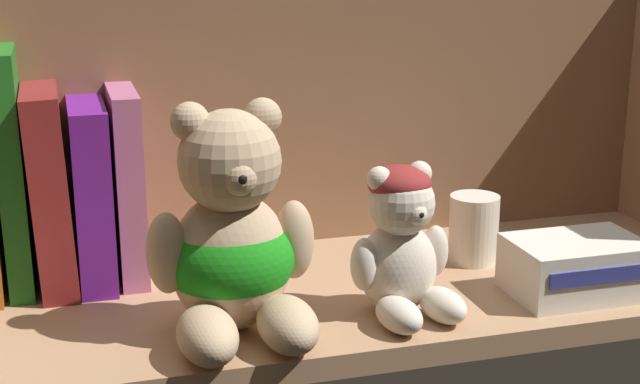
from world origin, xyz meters
The scene contains 10 objects.
shelf_board centered at (0.00, 0.00, 1.00)cm, with size 82.97×26.10×2.00cm, color #A87F5B.
shelf_back_panel centered at (0.00, 13.65, 14.53)cm, with size 85.37×1.20×29.07cm, color brown.
book_6 centered at (-22.45, 9.64, 12.51)cm, with size 2.06×12.58×21.01cm, color #1F681D.
book_7 centered at (-19.49, 9.64, 10.78)cm, with size 3.09×14.79×17.57cm, color maroon.
book_8 centered at (-15.99, 9.64, 10.06)cm, with size 3.13×14.19×16.13cm, color #651B88.
book_9 centered at (-12.84, 9.64, 10.56)cm, with size 2.38×12.59×17.12cm, color #B46088.
teddy_bear_larger centered at (-6.19, -6.38, 9.21)cm, with size 13.35×13.92×18.33cm.
teddy_bear_smaller centered at (7.67, -6.81, 7.96)cm, with size 9.39×9.75×12.57cm.
pillar_candle centered at (18.72, 2.79, 5.24)cm, with size 4.69×4.69×6.49cm, color silver.
small_product_box centered at (23.73, -7.13, 4.43)cm, with size 11.36×7.91×4.86cm.
Camera 1 is at (-18.43, -72.76, 32.51)cm, focal length 51.73 mm.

